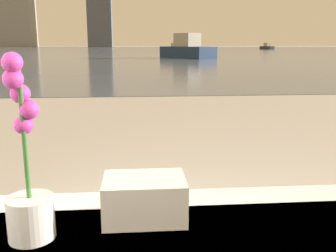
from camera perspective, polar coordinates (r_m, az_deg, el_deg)
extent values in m
cylinder|color=silver|center=(1.04, -20.15, -12.98)|extent=(0.12, 0.12, 0.11)
cylinder|color=#38662D|center=(0.97, -21.13, -0.91)|extent=(0.01, 0.01, 0.34)
sphere|color=#CC3899|center=(0.93, -22.66, 8.94)|extent=(0.05, 0.05, 0.05)
sphere|color=#CC3899|center=(0.94, -22.55, 6.63)|extent=(0.05, 0.05, 0.05)
sphere|color=#CC3899|center=(0.98, -21.59, 4.61)|extent=(0.05, 0.05, 0.05)
sphere|color=#CC3899|center=(0.97, -20.42, 2.35)|extent=(0.05, 0.05, 0.05)
sphere|color=#CC3899|center=(0.98, -21.16, 0.17)|extent=(0.05, 0.05, 0.05)
cube|color=silver|center=(1.10, -3.57, -12.84)|extent=(0.23, 0.17, 0.04)
cube|color=silver|center=(1.09, -3.60, -10.93)|extent=(0.23, 0.17, 0.04)
cube|color=silver|center=(1.07, -3.63, -8.96)|extent=(0.23, 0.17, 0.04)
cube|color=slate|center=(62.06, -4.72, 11.50)|extent=(180.00, 110.00, 0.01)
cube|color=navy|center=(26.17, 2.91, 11.15)|extent=(3.56, 4.62, 0.78)
cube|color=#B2A893|center=(26.17, 2.93, 12.98)|extent=(1.80, 2.00, 0.89)
cube|color=#2D2D33|center=(70.28, 14.84, 11.46)|extent=(1.84, 3.13, 0.52)
cube|color=#B2A893|center=(70.28, 14.87, 11.91)|extent=(1.03, 1.28, 0.59)
cube|color=navy|center=(57.11, 0.89, 11.72)|extent=(1.14, 2.87, 0.49)
cube|color=#B2A893|center=(57.11, 0.89, 12.25)|extent=(0.77, 1.10, 0.56)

